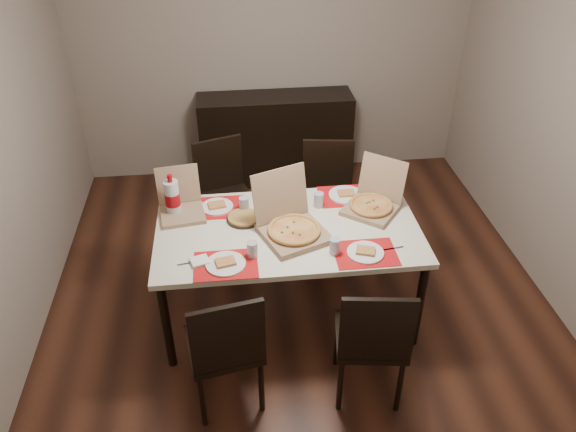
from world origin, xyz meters
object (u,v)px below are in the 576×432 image
object	(u,v)px
sideboard	(276,139)
pizza_box_center	(292,226)
chair_far_left	(224,190)
dip_bowl	(291,211)
chair_near_left	(226,346)
chair_near_right	(372,338)
chair_far_right	(327,192)
dining_table	(288,236)
soda_bottle	(172,198)

from	to	relation	value
sideboard	pizza_box_center	distance (m)	2.07
chair_far_left	dip_bowl	distance (m)	0.94
chair_near_left	chair_near_right	xyz separation A→B (m)	(0.86, -0.04, 0.00)
dip_bowl	chair_far_right	bearing A→B (deg)	59.10
dining_table	chair_far_left	distance (m)	1.05
pizza_box_center	sideboard	bearing A→B (deg)	87.62
sideboard	chair_far_left	distance (m)	1.16
pizza_box_center	dining_table	bearing A→B (deg)	104.13
dining_table	chair_far_right	size ratio (longest dim) A/B	1.94
chair_near_left	chair_far_left	world-z (taller)	same
pizza_box_center	soda_bottle	bearing A→B (deg)	157.52
chair_near_right	chair_far_right	distance (m)	1.65
sideboard	chair_far_left	world-z (taller)	chair_far_left
dining_table	chair_near_left	size ratio (longest dim) A/B	1.94
chair_near_right	pizza_box_center	xyz separation A→B (m)	(-0.39, 0.77, 0.30)
sideboard	chair_near_right	bearing A→B (deg)	-83.84
pizza_box_center	dip_bowl	xyz separation A→B (m)	(0.03, 0.25, -0.05)
sideboard	chair_far_right	xyz separation A→B (m)	(0.32, -1.16, 0.06)
dining_table	chair_near_left	world-z (taller)	chair_near_left
chair_near_left	pizza_box_center	xyz separation A→B (m)	(0.48, 0.74, 0.30)
chair_far_left	chair_far_right	size ratio (longest dim) A/B	1.00
sideboard	soda_bottle	xyz separation A→B (m)	(-0.88, -1.70, 0.43)
chair_far_left	chair_far_right	distance (m)	0.86
sideboard	chair_far_right	distance (m)	1.20
sideboard	soda_bottle	bearing A→B (deg)	-117.35
chair_far_right	sideboard	bearing A→B (deg)	105.61
chair_near_right	soda_bottle	size ratio (longest dim) A/B	2.92
chair_near_left	dip_bowl	xyz separation A→B (m)	(0.50, 0.98, 0.25)
sideboard	dip_bowl	distance (m)	1.82
chair_far_right	pizza_box_center	world-z (taller)	pizza_box_center
chair_near_right	chair_far_right	size ratio (longest dim) A/B	1.00
chair_near_right	pizza_box_center	world-z (taller)	pizza_box_center
dining_table	chair_near_right	xyz separation A→B (m)	(0.40, -0.84, -0.17)
sideboard	pizza_box_center	bearing A→B (deg)	-92.38
sideboard	dip_bowl	world-z (taller)	sideboard
chair_far_left	chair_far_right	world-z (taller)	same
pizza_box_center	chair_near_left	bearing A→B (deg)	-122.93
chair_far_left	soda_bottle	world-z (taller)	soda_bottle
sideboard	chair_near_right	size ratio (longest dim) A/B	1.61
chair_near_left	pizza_box_center	world-z (taller)	pizza_box_center
chair_near_right	chair_far_left	bearing A→B (deg)	115.07
dip_bowl	pizza_box_center	bearing A→B (deg)	-96.52
pizza_box_center	chair_far_right	bearing A→B (deg)	65.13
chair_far_right	dining_table	bearing A→B (deg)	-117.61
dining_table	pizza_box_center	world-z (taller)	pizza_box_center
chair_near_right	dip_bowl	world-z (taller)	chair_near_right
dining_table	dip_bowl	bearing A→B (deg)	75.77
chair_near_left	chair_far_right	distance (m)	1.84
chair_far_right	pizza_box_center	xyz separation A→B (m)	(-0.41, -0.88, 0.30)
chair_far_right	soda_bottle	size ratio (longest dim) A/B	2.92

